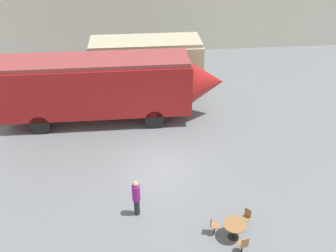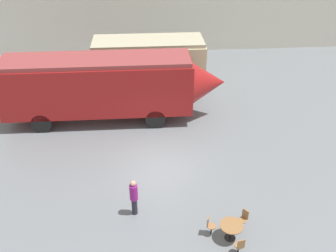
# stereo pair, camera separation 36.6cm
# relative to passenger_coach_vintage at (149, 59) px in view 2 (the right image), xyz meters

# --- Properties ---
(ground_plane) EXTENTS (80.00, 80.00, 0.00)m
(ground_plane) POSITION_rel_passenger_coach_vintage_xyz_m (0.28, -8.79, -2.10)
(ground_plane) COLOR slate
(passenger_coach_vintage) EXTENTS (7.40, 2.83, 3.44)m
(passenger_coach_vintage) POSITION_rel_passenger_coach_vintage_xyz_m (0.00, 0.00, 0.00)
(passenger_coach_vintage) COLOR beige
(passenger_coach_vintage) RESTS_ON ground_plane
(streamlined_locomotive) EXTENTS (12.68, 2.65, 3.88)m
(streamlined_locomotive) POSITION_rel_passenger_coach_vintage_xyz_m (-2.22, -4.12, 0.18)
(streamlined_locomotive) COLOR maroon
(streamlined_locomotive) RESTS_ON ground_plane
(cafe_table_near) EXTENTS (0.92, 0.92, 0.71)m
(cafe_table_near) POSITION_rel_passenger_coach_vintage_xyz_m (2.76, -13.73, -1.53)
(cafe_table_near) COLOR black
(cafe_table_near) RESTS_ON ground_plane
(cafe_chair_0) EXTENTS (0.39, 0.37, 0.87)m
(cafe_chair_0) POSITION_rel_passenger_coach_vintage_xyz_m (1.98, -13.45, -1.59)
(cafe_chair_0) COLOR black
(cafe_chair_0) RESTS_ON ground_plane
(cafe_chair_1) EXTENTS (0.36, 0.38, 0.87)m
(cafe_chair_1) POSITION_rel_passenger_coach_vintage_xyz_m (2.91, -14.55, -1.59)
(cafe_chair_1) COLOR black
(cafe_chair_1) RESTS_ON ground_plane
(cafe_chair_2) EXTENTS (0.41, 0.40, 0.87)m
(cafe_chair_2) POSITION_rel_passenger_coach_vintage_xyz_m (3.40, -13.19, -1.59)
(cafe_chair_2) COLOR black
(cafe_chair_2) RESTS_ON ground_plane
(visitor_person) EXTENTS (0.34, 0.34, 1.76)m
(visitor_person) POSITION_rel_passenger_coach_vintage_xyz_m (-0.98, -12.11, -1.14)
(visitor_person) COLOR #262633
(visitor_person) RESTS_ON ground_plane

